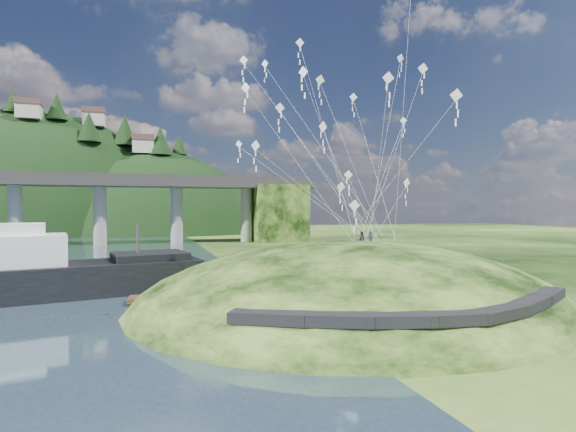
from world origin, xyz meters
name	(u,v)px	position (x,y,z in m)	size (l,w,h in m)	color
ground	(260,317)	(0.00, 0.00, 0.00)	(320.00, 320.00, 0.00)	black
grass_hill	(351,323)	(8.00, 2.00, -1.50)	(36.00, 32.00, 13.00)	black
footpath	(437,311)	(7.46, -9.74, 2.08)	(22.29, 5.84, 0.83)	black
bridge	(46,198)	(-26.46, 70.07, 9.70)	(160.00, 11.00, 15.00)	#2D2B2B
far_ridge	(19,258)	(-43.58, 122.17, -7.44)	(153.00, 70.00, 94.50)	black
work_barge	(54,273)	(-15.11, 12.53, 2.09)	(24.68, 10.78, 8.36)	black
wooden_dock	(212,296)	(-2.40, 6.44, 0.41)	(13.33, 3.62, 0.94)	#3A2317
kite_flyers	(364,231)	(9.91, 3.48, 5.73)	(1.07, 1.54, 1.65)	#262733
kite_swarm	(338,107)	(7.37, 3.19, 15.89)	(16.39, 15.47, 18.37)	white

